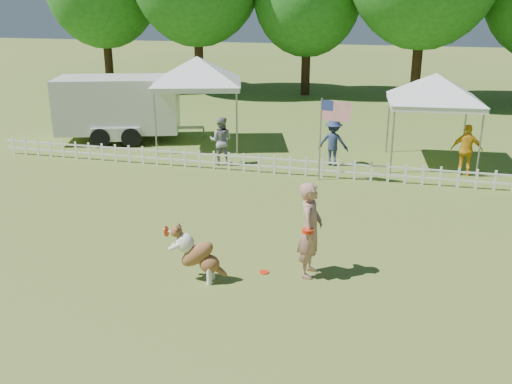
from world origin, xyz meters
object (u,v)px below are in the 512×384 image
at_px(frisbee_on_turf, 264,272).
at_px(cargo_trailer, 119,108).
at_px(handler, 310,230).
at_px(dog, 198,254).
at_px(canopy_tent_right, 432,120).
at_px(canopy_tent_left, 198,102).
at_px(spectator_a, 221,141).
at_px(spectator_b, 333,142).
at_px(flag_pole, 320,140).
at_px(spectator_c, 467,150).

xyz_separation_m(frisbee_on_turf, cargo_trailer, (-8.12, 9.60, 1.23)).
distance_m(handler, dog, 2.24).
bearing_deg(handler, canopy_tent_right, -12.82).
height_order(handler, cargo_trailer, cargo_trailer).
bearing_deg(canopy_tent_right, canopy_tent_left, 170.73).
relative_size(handler, spectator_a, 1.21).
xyz_separation_m(handler, spectator_b, (-0.58, 8.02, -0.19)).
bearing_deg(canopy_tent_left, spectator_a, -72.08).
bearing_deg(dog, spectator_a, 101.88).
distance_m(frisbee_on_turf, canopy_tent_right, 9.87).
relative_size(dog, spectator_b, 0.74).
bearing_deg(handler, frisbee_on_turf, 102.71).
xyz_separation_m(flag_pole, spectator_a, (-3.41, 0.93, -0.45)).
relative_size(flag_pole, spectator_c, 1.55).
xyz_separation_m(spectator_b, spectator_c, (4.14, -0.10, 0.03)).
xyz_separation_m(dog, spectator_b, (1.47, 8.83, 0.20)).
bearing_deg(spectator_b, dog, 86.57).
xyz_separation_m(spectator_a, spectator_b, (3.60, 0.82, -0.02)).
distance_m(frisbee_on_turf, canopy_tent_left, 11.04).
bearing_deg(dog, canopy_tent_right, 62.16).
xyz_separation_m(handler, flag_pole, (-0.76, 6.27, 0.28)).
bearing_deg(canopy_tent_left, handler, -75.32).
height_order(cargo_trailer, spectator_a, cargo_trailer).
bearing_deg(flag_pole, dog, -89.74).
height_order(dog, canopy_tent_left, canopy_tent_left).
bearing_deg(spectator_b, cargo_trailer, -3.58).
height_order(canopy_tent_left, spectator_a, canopy_tent_left).
relative_size(spectator_a, spectator_b, 1.03).
bearing_deg(handler, spectator_c, -21.53).
bearing_deg(canopy_tent_right, spectator_b, -167.46).
relative_size(dog, flag_pole, 0.46).
bearing_deg(canopy_tent_left, flag_pole, -49.88).
relative_size(frisbee_on_turf, canopy_tent_left, 0.06).
bearing_deg(frisbee_on_turf, spectator_b, 87.81).
relative_size(handler, spectator_b, 1.25).
height_order(dog, frisbee_on_turf, dog).
height_order(dog, spectator_a, spectator_a).
distance_m(dog, canopy_tent_left, 11.12).
bearing_deg(spectator_a, canopy_tent_right, -170.78).
height_order(cargo_trailer, flag_pole, flag_pole).
distance_m(frisbee_on_turf, spectator_c, 9.25).
height_order(flag_pole, spectator_b, flag_pole).
bearing_deg(spectator_c, spectator_b, 1.28).
height_order(frisbee_on_turf, flag_pole, flag_pole).
distance_m(dog, spectator_a, 8.29).
xyz_separation_m(canopy_tent_left, canopy_tent_right, (8.32, -0.60, -0.13)).
bearing_deg(canopy_tent_left, frisbee_on_turf, -79.73).
xyz_separation_m(frisbee_on_turf, canopy_tent_right, (3.39, 9.15, 1.46)).
bearing_deg(canopy_tent_left, dog, -86.62).
relative_size(frisbee_on_turf, spectator_a, 0.12).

